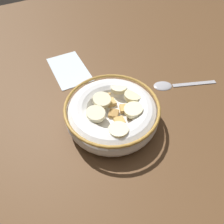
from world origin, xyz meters
TOP-DOWN VIEW (x-y plane):
  - ground_plane at (0.00, 0.00)cm, footprint 135.59×135.59cm
  - cereal_bowl at (-0.01, -0.03)cm, footprint 18.33×18.33cm
  - spoon at (2.49, -17.52)cm, footprint 7.66×14.81cm
  - folded_napkin at (20.06, 1.25)cm, footprint 14.13×8.93cm

SIDE VIEW (x-z plane):
  - ground_plane at x=0.00cm, z-range -2.00..0.00cm
  - folded_napkin at x=20.06cm, z-range 0.00..0.30cm
  - spoon at x=2.49cm, z-range -0.05..0.75cm
  - cereal_bowl at x=-0.01cm, z-range 0.03..5.41cm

